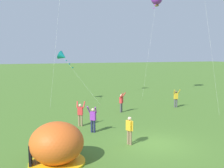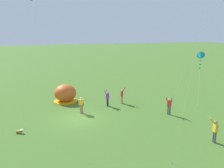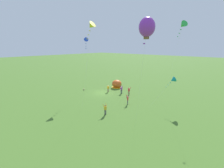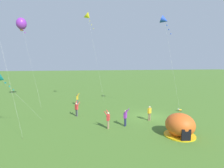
{
  "view_description": "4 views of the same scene",
  "coord_description": "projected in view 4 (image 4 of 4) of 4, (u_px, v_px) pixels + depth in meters",
  "views": [
    {
      "loc": [
        -8.55,
        -13.09,
        5.42
      ],
      "look_at": [
        -0.41,
        5.78,
        3.11
      ],
      "focal_mm": 42.0,
      "sensor_mm": 36.0,
      "label": 1
    },
    {
      "loc": [
        19.66,
        -3.59,
        8.08
      ],
      "look_at": [
        -1.33,
        3.87,
        2.87
      ],
      "focal_mm": 35.0,
      "sensor_mm": 36.0,
      "label": 2
    },
    {
      "loc": [
        24.52,
        24.63,
        11.19
      ],
      "look_at": [
        0.95,
        4.02,
        3.1
      ],
      "focal_mm": 24.0,
      "sensor_mm": 36.0,
      "label": 3
    },
    {
      "loc": [
        -19.95,
        8.76,
        6.62
      ],
      "look_at": [
        1.99,
        4.3,
        3.98
      ],
      "focal_mm": 28.0,
      "sensor_mm": 36.0,
      "label": 4
    }
  ],
  "objects": [
    {
      "name": "kite_teal",
      "position": [
        0.0,
        78.0,
        16.2
      ],
      "size": [
        4.13,
        3.57,
        5.85
      ],
      "color": "silver",
      "rests_on": "ground"
    },
    {
      "name": "person_strolling",
      "position": [
        77.0,
        109.0,
        21.88
      ],
      "size": [
        0.71,
        0.69,
        1.89
      ],
      "color": "#4C4C51",
      "rests_on": "ground"
    },
    {
      "name": "toddler_crawling",
      "position": [
        180.0,
        110.0,
        24.31
      ],
      "size": [
        0.38,
        0.55,
        0.32
      ],
      "color": "gold",
      "rests_on": "ground"
    },
    {
      "name": "person_near_tent",
      "position": [
        149.0,
        113.0,
        20.22
      ],
      "size": [
        0.36,
        0.56,
        1.72
      ],
      "color": "#8C7251",
      "rests_on": "ground"
    },
    {
      "name": "person_arms_raised",
      "position": [
        108.0,
        119.0,
        17.7
      ],
      "size": [
        0.72,
        0.65,
        1.89
      ],
      "color": "#8C7251",
      "rests_on": "ground"
    },
    {
      "name": "kite_purple",
      "position": [
        21.0,
        24.0,
        27.64
      ],
      "size": [
        4.63,
        3.92,
        13.81
      ],
      "color": "silver",
      "rests_on": "ground"
    },
    {
      "name": "ground_plane",
      "position": [
        149.0,
        116.0,
        21.92
      ],
      "size": [
        300.0,
        300.0,
        0.0
      ],
      "primitive_type": "plane",
      "color": "#477028"
    },
    {
      "name": "popup_tent",
      "position": [
        180.0,
        125.0,
        15.96
      ],
      "size": [
        2.81,
        2.81,
        2.1
      ],
      "color": "#D8591E",
      "rests_on": "ground"
    },
    {
      "name": "kite_yellow",
      "position": [
        88.0,
        17.0,
        27.54
      ],
      "size": [
        1.34,
        3.45,
        14.67
      ],
      "color": "silver",
      "rests_on": "ground"
    },
    {
      "name": "person_center_field",
      "position": [
        77.0,
        99.0,
        27.9
      ],
      "size": [
        0.68,
        0.55,
        1.89
      ],
      "color": "#4C4C51",
      "rests_on": "ground"
    },
    {
      "name": "person_flying_kite",
      "position": [
        125.0,
        117.0,
        18.42
      ],
      "size": [
        0.71,
        0.69,
        1.89
      ],
      "color": "#1E2347",
      "rests_on": "ground"
    },
    {
      "name": "kite_blue",
      "position": [
        165.0,
        20.0,
        23.03
      ],
      "size": [
        2.11,
        2.83,
        12.93
      ],
      "color": "silver",
      "rests_on": "ground"
    }
  ]
}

